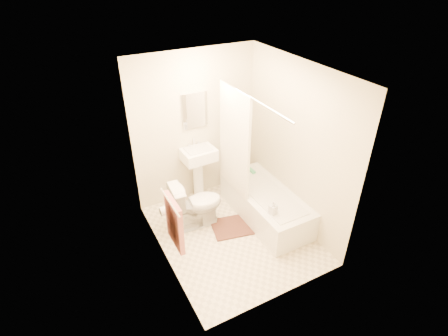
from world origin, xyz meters
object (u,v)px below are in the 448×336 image
toilet (197,204)px  bathtub (265,204)px  bath_mat (234,226)px  soap_bottle (273,208)px  sink (198,171)px

toilet → bathtub: toilet is taller
bath_mat → soap_bottle: (0.34, -0.46, 0.55)m
sink → toilet: bearing=-119.2°
bath_mat → sink: bearing=98.3°
sink → bath_mat: size_ratio=1.57×
soap_bottle → bath_mat: bearing=126.8°
sink → soap_bottle: size_ratio=4.89×
toilet → bath_mat: bearing=-121.8°
bath_mat → toilet: bearing=144.1°
toilet → bath_mat: 0.66m
sink → bathtub: size_ratio=0.62×
toilet → bathtub: 1.06m
toilet → soap_bottle: (0.79, -0.78, 0.19)m
bathtub → toilet: bearing=161.9°
sink → bath_mat: sink is taller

